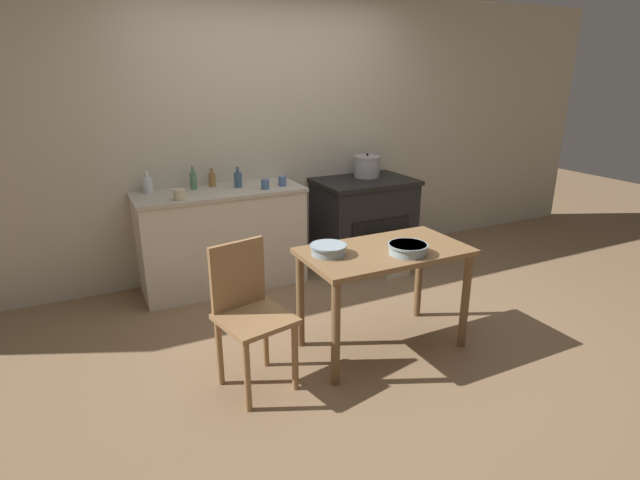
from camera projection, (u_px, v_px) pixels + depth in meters
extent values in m
plane|color=#896B4C|center=(351.00, 332.00, 3.72)|extent=(14.00, 14.00, 0.00)
cube|color=beige|center=(269.00, 136.00, 4.65)|extent=(8.00, 0.07, 2.55)
cube|color=beige|center=(222.00, 240.00, 4.41)|extent=(1.41, 0.54, 0.85)
cube|color=#B6AD9C|center=(219.00, 192.00, 4.27)|extent=(1.44, 0.57, 0.03)
cube|color=black|center=(363.00, 223.00, 4.98)|extent=(0.90, 0.64, 0.81)
cube|color=black|center=(364.00, 181.00, 4.85)|extent=(0.94, 0.68, 0.04)
cube|color=black|center=(381.00, 237.00, 4.72)|extent=(0.63, 0.01, 0.34)
cube|color=olive|center=(385.00, 252.00, 3.32)|extent=(1.11, 0.61, 0.03)
cylinder|color=brown|center=(336.00, 334.00, 3.00)|extent=(0.06, 0.06, 0.69)
cylinder|color=brown|center=(465.00, 301.00, 3.43)|extent=(0.06, 0.06, 0.69)
cylinder|color=brown|center=(300.00, 301.00, 3.44)|extent=(0.06, 0.06, 0.69)
cylinder|color=brown|center=(419.00, 275.00, 3.87)|extent=(0.06, 0.06, 0.69)
cube|color=#997047|center=(255.00, 319.00, 2.94)|extent=(0.47, 0.47, 0.03)
cube|color=#997047|center=(238.00, 275.00, 3.00)|extent=(0.36, 0.10, 0.42)
cylinder|color=#997047|center=(247.00, 377.00, 2.79)|extent=(0.04, 0.04, 0.45)
cylinder|color=#997047|center=(295.00, 357.00, 2.99)|extent=(0.04, 0.04, 0.45)
cylinder|color=#997047|center=(219.00, 352.00, 3.04)|extent=(0.04, 0.04, 0.45)
cylinder|color=#997047|center=(265.00, 335.00, 3.23)|extent=(0.04, 0.04, 0.45)
cube|color=beige|center=(394.00, 256.00, 4.70)|extent=(0.26, 0.18, 0.38)
cylinder|color=#A8A8AD|center=(367.00, 167.00, 4.92)|extent=(0.25, 0.25, 0.19)
cylinder|color=#A8A8AD|center=(367.00, 157.00, 4.89)|extent=(0.27, 0.27, 0.02)
sphere|color=black|center=(367.00, 155.00, 4.88)|extent=(0.02, 0.02, 0.02)
cylinder|color=#93A8B2|center=(328.00, 250.00, 3.20)|extent=(0.22, 0.22, 0.07)
cylinder|color=#8597A0|center=(328.00, 246.00, 3.19)|extent=(0.24, 0.24, 0.01)
cylinder|color=#93A8B2|center=(408.00, 249.00, 3.21)|extent=(0.24, 0.24, 0.07)
cylinder|color=#8597A0|center=(408.00, 245.00, 3.20)|extent=(0.26, 0.26, 0.01)
cylinder|color=silver|center=(148.00, 185.00, 4.16)|extent=(0.08, 0.08, 0.13)
cylinder|color=silver|center=(147.00, 175.00, 4.13)|extent=(0.03, 0.03, 0.05)
cylinder|color=olive|center=(212.00, 180.00, 4.39)|extent=(0.06, 0.06, 0.12)
cylinder|color=olive|center=(212.00, 170.00, 4.36)|extent=(0.02, 0.02, 0.05)
cylinder|color=#517F5B|center=(193.00, 181.00, 4.29)|extent=(0.06, 0.06, 0.14)
cylinder|color=#517F5B|center=(193.00, 170.00, 4.26)|extent=(0.02, 0.02, 0.05)
cylinder|color=#3D5675|center=(238.00, 180.00, 4.36)|extent=(0.07, 0.07, 0.13)
cylinder|color=#3D5675|center=(237.00, 170.00, 4.33)|extent=(0.03, 0.03, 0.05)
cylinder|color=beige|center=(179.00, 195.00, 3.93)|extent=(0.09, 0.09, 0.09)
cylinder|color=#4C6B99|center=(265.00, 184.00, 4.29)|extent=(0.07, 0.07, 0.09)
cylinder|color=#4C6B99|center=(282.00, 181.00, 4.42)|extent=(0.07, 0.07, 0.09)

